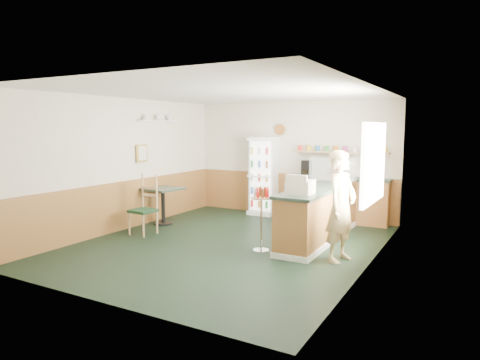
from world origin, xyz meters
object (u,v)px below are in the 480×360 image
Objects in this scene: cafe_chair at (146,203)px; shopkeeper at (341,206)px; display_case at (333,170)px; cash_register at (300,187)px; drinks_fridge at (263,176)px; condiment_stand at (261,209)px; cafe_table at (163,199)px.

shopkeeper is at bearing 4.09° from cafe_chair.
display_case is 2.01m from shopkeeper.
cafe_chair is at bearing 105.02° from shopkeeper.
cash_register is at bearing 5.44° from cafe_chair.
display_case is at bearing -24.19° from drinks_fridge.
drinks_fridge is 1.58× the size of cafe_chair.
cash_register is 0.76m from condiment_stand.
display_case is 3.79m from cafe_chair.
condiment_stand is (-0.63, -0.17, -0.40)m from cash_register.
drinks_fridge is 4.49× the size of cash_register.
drinks_fridge is at bearing 115.36° from condiment_stand.
drinks_fridge is 2.15× the size of display_case.
display_case reaches higher than condiment_stand.
cafe_table is 0.83m from cafe_chair.
condiment_stand is at bearing 108.31° from shopkeeper.
cash_register is 0.39× the size of condiment_stand.
display_case is 3.66m from cafe_table.
cash_register reaches higher than condiment_stand.
drinks_fridge reaches higher than cafe_chair.
drinks_fridge is at bearing 123.88° from cash_register.
condiment_stand is at bearing -107.70° from display_case.
drinks_fridge is 3.11m from cafe_chair.
cafe_table is (-3.40, -1.17, -0.69)m from display_case.
shopkeeper is (2.68, -2.74, -0.06)m from drinks_fridge.
cafe_table is at bearing 163.88° from condiment_stand.
drinks_fridge is 3.17m from condiment_stand.
cash_register is 0.35× the size of cafe_chair.
display_case is 0.74× the size of cafe_chair.
cafe_table is at bearing 108.17° from cafe_chair.
display_case reaches higher than cafe_chair.
condiment_stand is at bearing -64.64° from drinks_fridge.
display_case is (1.98, -0.89, 0.32)m from drinks_fridge.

